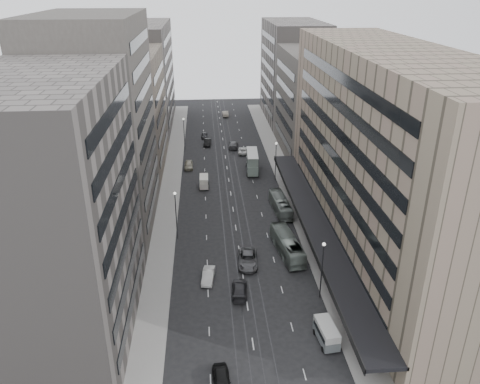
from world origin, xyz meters
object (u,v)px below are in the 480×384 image
object	(u,v)px
bus_near	(287,245)
panel_van	(204,182)
bus_far	(280,205)
vw_microbus	(327,333)
sedan_0	(222,381)
double_decker	(252,161)
pedestrian	(344,297)
sedan_2	(248,259)
sedan_1	(208,276)

from	to	relation	value
bus_near	panel_van	distance (m)	28.97
bus_near	bus_far	world-z (taller)	bus_near
vw_microbus	sedan_0	world-z (taller)	vw_microbus
bus_far	double_decker	size ratio (longest dim) A/B	1.20
double_decker	pedestrian	world-z (taller)	double_decker
bus_near	vw_microbus	world-z (taller)	bus_near
sedan_0	double_decker	bearing A→B (deg)	77.22
sedan_2	bus_near	bearing A→B (deg)	26.54
double_decker	sedan_2	distance (m)	36.90
sedan_1	pedestrian	xyz separation A→B (m)	(17.36, -6.52, 0.28)
vw_microbus	sedan_1	bearing A→B (deg)	129.26
double_decker	sedan_0	bearing A→B (deg)	-95.39
double_decker	sedan_2	bearing A→B (deg)	-93.41
pedestrian	double_decker	bearing A→B (deg)	-108.38
bus_far	sedan_0	bearing A→B (deg)	68.83
bus_near	panel_van	world-z (taller)	bus_near
vw_microbus	panel_van	bearing A→B (deg)	100.88
sedan_0	pedestrian	size ratio (longest dim) A/B	2.67
sedan_0	sedan_1	distance (m)	19.02
bus_far	double_decker	distance (m)	20.07
vw_microbus	pedestrian	distance (m)	7.91
bus_far	pedestrian	world-z (taller)	bus_far
panel_van	sedan_0	xyz separation A→B (m)	(1.34, -51.25, -0.55)
bus_far	vw_microbus	size ratio (longest dim) A/B	2.18
sedan_2	panel_van	bearing A→B (deg)	106.86
double_decker	sedan_0	distance (m)	59.92
vw_microbus	pedestrian	xyz separation A→B (m)	(3.98, 6.82, -0.32)
bus_near	sedan_1	xyz separation A→B (m)	(-12.15, -6.09, -0.80)
bus_far	panel_van	bearing A→B (deg)	-44.82
pedestrian	bus_near	bearing A→B (deg)	-94.53
vw_microbus	sedan_2	world-z (taller)	vw_microbus
panel_van	sedan_0	world-z (taller)	panel_van
bus_far	bus_near	bearing A→B (deg)	81.29
vw_microbus	sedan_0	xyz separation A→B (m)	(-12.33, -5.65, -0.54)
pedestrian	panel_van	bearing A→B (deg)	-92.50
double_decker	sedan_1	world-z (taller)	double_decker
double_decker	panel_van	distance (m)	13.27
sedan_2	bus_far	bearing A→B (deg)	70.66
vw_microbus	sedan_1	size ratio (longest dim) A/B	1.03
bus_near	double_decker	xyz separation A→B (m)	(-1.84, 34.09, 0.88)
double_decker	pedestrian	size ratio (longest dim) A/B	4.84
sedan_0	sedan_1	world-z (taller)	sedan_0
vw_microbus	sedan_0	distance (m)	13.57
bus_near	pedestrian	distance (m)	13.66
bus_near	sedan_2	bearing A→B (deg)	14.37
vw_microbus	sedan_1	distance (m)	18.91
sedan_0	sedan_1	xyz separation A→B (m)	(-1.05, 19.00, -0.05)
double_decker	bus_far	bearing A→B (deg)	-77.70
bus_near	vw_microbus	bearing A→B (deg)	86.18
double_decker	pedestrian	bearing A→B (deg)	-77.92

